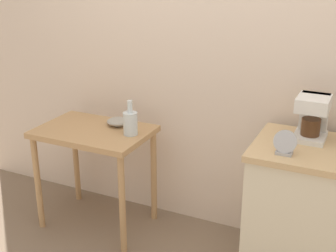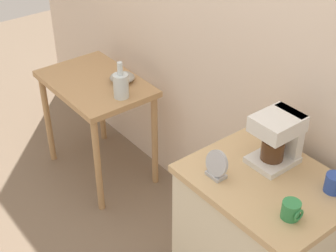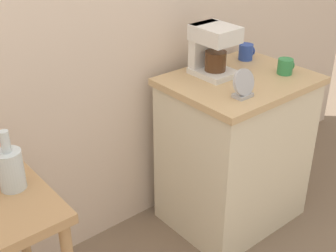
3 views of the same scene
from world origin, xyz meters
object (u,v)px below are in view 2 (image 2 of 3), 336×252
table_clock (217,166)px  glass_carafe_vase (121,85)px  mug_blue (334,183)px  bowl_stoneware (122,77)px  mug_tall_green (291,210)px  coffee_maker (279,136)px

table_clock → glass_carafe_vase: bearing=170.5°
mug_blue → table_clock: 0.52m
mug_blue → bowl_stoneware: bearing=-178.5°
bowl_stoneware → mug_tall_green: bearing=-8.3°
bowl_stoneware → table_clock: (1.23, -0.29, 0.16)m
glass_carafe_vase → mug_blue: glass_carafe_vase is taller
coffee_maker → mug_blue: (0.31, 0.03, -0.10)m
glass_carafe_vase → coffee_maker: 1.17m
glass_carafe_vase → mug_blue: size_ratio=2.72×
mug_blue → mug_tall_green: (-0.01, -0.28, -0.00)m
bowl_stoneware → glass_carafe_vase: bearing=-35.2°
glass_carafe_vase → table_clock: size_ratio=1.77×
coffee_maker → bowl_stoneware: bearing=-179.5°
glass_carafe_vase → mug_blue: 1.47m
table_clock → coffee_maker: bearing=73.7°
glass_carafe_vase → coffee_maker: bearing=6.4°
mug_tall_green → table_clock: size_ratio=0.63×
coffee_maker → table_clock: bearing=-106.3°
bowl_stoneware → coffee_maker: (1.32, 0.01, 0.24)m
mug_blue → mug_tall_green: bearing=-91.3°
bowl_stoneware → glass_carafe_vase: glass_carafe_vase is taller
bowl_stoneware → mug_blue: 1.63m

